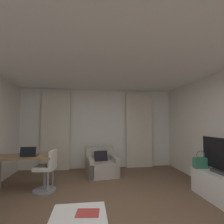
# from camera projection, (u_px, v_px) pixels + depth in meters

# --- Properties ---
(ground_plane) EXTENTS (12.00, 12.00, 0.00)m
(ground_plane) POSITION_uv_depth(u_px,v_px,m) (109.00, 219.00, 2.60)
(ground_plane) COLOR brown
(wall_window) EXTENTS (5.12, 0.06, 2.60)m
(wall_window) POSITION_uv_depth(u_px,v_px,m) (99.00, 128.00, 5.68)
(wall_window) COLOR silver
(wall_window) RESTS_ON ground
(ceiling) EXTENTS (5.12, 6.12, 0.06)m
(ceiling) POSITION_uv_depth(u_px,v_px,m) (109.00, 53.00, 2.77)
(ceiling) COLOR white
(ceiling) RESTS_ON wall_left
(curtain_left_panel) EXTENTS (0.90, 0.06, 2.50)m
(curtain_left_panel) POSITION_uv_depth(u_px,v_px,m) (56.00, 130.00, 5.37)
(curtain_left_panel) COLOR beige
(curtain_left_panel) RESTS_ON ground
(curtain_right_panel) EXTENTS (0.90, 0.06, 2.50)m
(curtain_right_panel) POSITION_uv_depth(u_px,v_px,m) (139.00, 130.00, 5.73)
(curtain_right_panel) COLOR beige
(curtain_right_panel) RESTS_ON ground
(armchair) EXTENTS (0.94, 0.91, 0.77)m
(armchair) POSITION_uv_depth(u_px,v_px,m) (102.00, 166.00, 4.80)
(armchair) COLOR #B2A899
(armchair) RESTS_ON ground
(desk) EXTENTS (1.26, 0.58, 0.75)m
(desk) POSITION_uv_depth(u_px,v_px,m) (24.00, 159.00, 3.72)
(desk) COLOR olive
(desk) RESTS_ON ground
(desk_chair) EXTENTS (0.48, 0.48, 0.88)m
(desk_chair) POSITION_uv_depth(u_px,v_px,m) (47.00, 173.00, 3.68)
(desk_chair) COLOR gray
(desk_chair) RESTS_ON ground
(laptop) EXTENTS (0.32, 0.25, 0.22)m
(laptop) POSITION_uv_depth(u_px,v_px,m) (29.00, 154.00, 3.65)
(laptop) COLOR #2D2D33
(laptop) RESTS_ON desk
(magazine_open) EXTENTS (0.30, 0.23, 0.01)m
(magazine_open) POSITION_uv_depth(u_px,v_px,m) (88.00, 213.00, 2.06)
(magazine_open) COLOR #B73833
(magazine_open) RESTS_ON coffee_table
(tv_console) EXTENTS (0.51, 1.23, 0.52)m
(tv_console) POSITION_uv_depth(u_px,v_px,m) (223.00, 188.00, 3.14)
(tv_console) COLOR white
(tv_console) RESTS_ON ground
(tv_flatscreen) EXTENTS (0.20, 0.93, 0.67)m
(tv_flatscreen) POSITION_uv_depth(u_px,v_px,m) (221.00, 157.00, 3.21)
(tv_flatscreen) COLOR #333338
(tv_flatscreen) RESTS_ON tv_console
(handbag_primary) EXTENTS (0.30, 0.14, 0.37)m
(handbag_primary) POSITION_uv_depth(u_px,v_px,m) (201.00, 162.00, 3.59)
(handbag_primary) COLOR #387F5B
(handbag_primary) RESTS_ON tv_console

